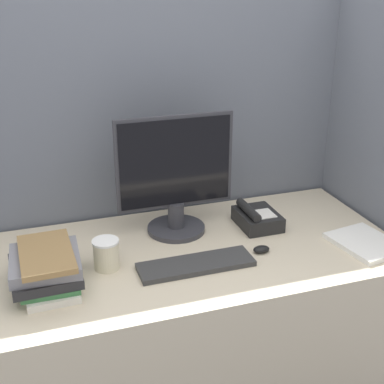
% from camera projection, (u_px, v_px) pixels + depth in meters
% --- Properties ---
extents(cubicle_panel_rear, '(1.94, 0.04, 1.80)m').
position_uv_depth(cubicle_panel_rear, '(169.00, 176.00, 2.40)').
color(cubicle_panel_rear, slate).
rests_on(cubicle_panel_rear, ground_plane).
extents(cubicle_panel_right, '(0.04, 0.85, 1.80)m').
position_uv_depth(cubicle_panel_right, '(377.00, 186.00, 2.28)').
color(cubicle_panel_right, slate).
rests_on(cubicle_panel_right, ground_plane).
extents(desk, '(1.54, 0.79, 0.75)m').
position_uv_depth(desk, '(200.00, 328.00, 2.22)').
color(desk, beige).
rests_on(desk, ground_plane).
extents(monitor, '(0.48, 0.24, 0.49)m').
position_uv_depth(monitor, '(175.00, 180.00, 2.14)').
color(monitor, '#333338').
rests_on(monitor, desk).
extents(keyboard, '(0.43, 0.13, 0.02)m').
position_uv_depth(keyboard, '(196.00, 265.00, 1.95)').
color(keyboard, '#333333').
rests_on(keyboard, desk).
extents(mouse, '(0.06, 0.04, 0.03)m').
position_uv_depth(mouse, '(261.00, 249.00, 2.05)').
color(mouse, black).
rests_on(mouse, desk).
extents(coffee_cup, '(0.10, 0.10, 0.11)m').
position_uv_depth(coffee_cup, '(106.00, 254.00, 1.92)').
color(coffee_cup, beige).
rests_on(coffee_cup, desk).
extents(book_stack, '(0.24, 0.31, 0.14)m').
position_uv_depth(book_stack, '(46.00, 268.00, 1.81)').
color(book_stack, silver).
rests_on(book_stack, desk).
extents(desk_telephone, '(0.16, 0.20, 0.10)m').
position_uv_depth(desk_telephone, '(257.00, 218.00, 2.25)').
color(desk_telephone, black).
rests_on(desk_telephone, desk).
extents(paper_pile, '(0.25, 0.29, 0.02)m').
position_uv_depth(paper_pile, '(366.00, 243.00, 2.10)').
color(paper_pile, white).
rests_on(paper_pile, desk).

